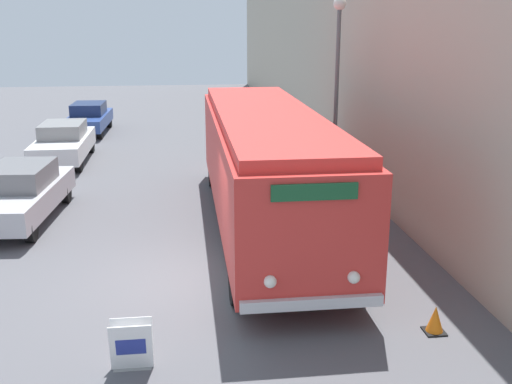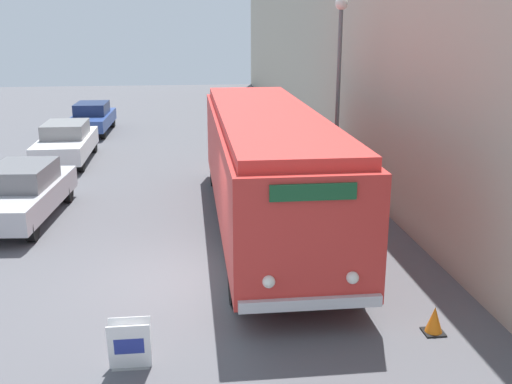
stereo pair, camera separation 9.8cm
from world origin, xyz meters
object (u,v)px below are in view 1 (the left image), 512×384
object	(u,v)px
streetlamp	(337,70)
parked_car_far	(89,118)
parked_car_near	(21,193)
traffic_cone	(435,320)
parked_car_mid	(64,142)
sign_board	(131,346)
vintage_bus	(266,162)

from	to	relation	value
streetlamp	parked_car_far	xyz separation A→B (m)	(-8.99, 12.25, -3.12)
parked_car_far	streetlamp	bearing A→B (deg)	-52.53
streetlamp	parked_car_near	xyz separation A→B (m)	(-8.92, -1.05, -3.10)
traffic_cone	parked_car_mid	bearing A→B (deg)	121.66
parked_car_mid	traffic_cone	bearing A→B (deg)	-58.78
streetlamp	parked_car_mid	world-z (taller)	streetlamp
sign_board	parked_car_far	size ratio (longest dim) A/B	0.18
vintage_bus	sign_board	size ratio (longest dim) A/B	14.30
parked_car_mid	parked_car_far	bearing A→B (deg)	88.91
vintage_bus	parked_car_mid	distance (m)	10.79
vintage_bus	traffic_cone	size ratio (longest dim) A/B	23.28
vintage_bus	traffic_cone	xyz separation A→B (m)	(2.18, -5.86, -1.53)
parked_car_mid	parked_car_near	bearing A→B (deg)	-89.24
parked_car_near	parked_car_far	distance (m)	13.30
streetlamp	parked_car_near	size ratio (longest dim) A/B	1.22
parked_car_near	traffic_cone	world-z (taller)	parked_car_near
vintage_bus	parked_car_near	distance (m)	6.71
sign_board	traffic_cone	bearing A→B (deg)	5.57
vintage_bus	parked_car_near	world-z (taller)	vintage_bus
sign_board	parked_car_mid	xyz separation A→B (m)	(-3.65, 14.80, 0.39)
parked_car_near	parked_car_far	world-z (taller)	parked_car_near
streetlamp	parked_car_near	distance (m)	9.50
parked_car_mid	parked_car_far	distance (m)	6.23
sign_board	parked_car_far	world-z (taller)	parked_car_far
sign_board	parked_car_far	bearing A→B (deg)	99.67
parked_car_near	parked_car_mid	world-z (taller)	parked_car_near
traffic_cone	parked_car_far	bearing A→B (deg)	113.08
sign_board	traffic_cone	xyz separation A→B (m)	(5.16, 0.50, -0.15)
parked_car_near	parked_car_mid	size ratio (longest dim) A/B	1.02
sign_board	parked_car_mid	distance (m)	15.25
parked_car_mid	traffic_cone	world-z (taller)	parked_car_mid
streetlamp	parked_car_mid	distance (m)	11.31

